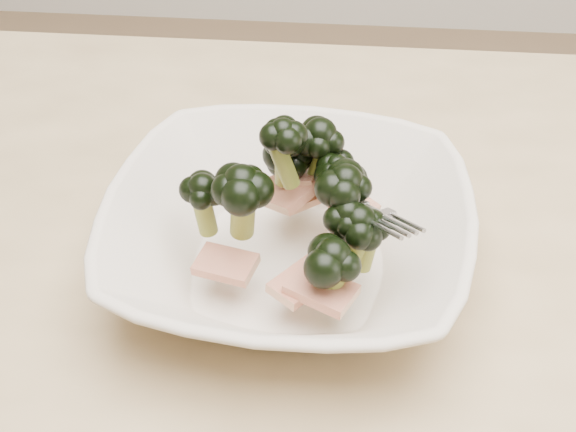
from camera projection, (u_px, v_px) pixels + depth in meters
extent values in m
cube|color=tan|center=(433.00, 351.00, 0.54)|extent=(1.20, 0.80, 0.04)
imported|color=beige|center=(288.00, 237.00, 0.56)|extent=(0.27, 0.27, 0.06)
cylinder|color=olive|center=(288.00, 173.00, 0.58)|extent=(0.02, 0.02, 0.04)
ellipsoid|color=black|center=(288.00, 147.00, 0.57)|extent=(0.04, 0.04, 0.03)
cylinder|color=olive|center=(339.00, 206.00, 0.55)|extent=(0.01, 0.01, 0.02)
ellipsoid|color=black|center=(340.00, 188.00, 0.54)|extent=(0.03, 0.03, 0.02)
cylinder|color=olive|center=(289.00, 176.00, 0.59)|extent=(0.02, 0.02, 0.03)
ellipsoid|color=black|center=(289.00, 155.00, 0.57)|extent=(0.03, 0.03, 0.03)
cylinder|color=olive|center=(357.00, 249.00, 0.53)|extent=(0.02, 0.02, 0.04)
ellipsoid|color=black|center=(359.00, 221.00, 0.51)|extent=(0.04, 0.04, 0.03)
cylinder|color=olive|center=(336.00, 187.00, 0.56)|extent=(0.02, 0.02, 0.03)
ellipsoid|color=black|center=(337.00, 167.00, 0.55)|extent=(0.03, 0.03, 0.02)
cylinder|color=olive|center=(366.00, 249.00, 0.53)|extent=(0.02, 0.02, 0.03)
ellipsoid|color=black|center=(368.00, 225.00, 0.51)|extent=(0.03, 0.03, 0.03)
cylinder|color=olive|center=(283.00, 166.00, 0.56)|extent=(0.01, 0.02, 0.04)
ellipsoid|color=black|center=(282.00, 140.00, 0.55)|extent=(0.03, 0.03, 0.02)
cylinder|color=olive|center=(283.00, 162.00, 0.54)|extent=(0.02, 0.02, 0.04)
ellipsoid|color=black|center=(283.00, 131.00, 0.52)|extent=(0.03, 0.03, 0.02)
cylinder|color=olive|center=(353.00, 234.00, 0.54)|extent=(0.01, 0.02, 0.03)
ellipsoid|color=black|center=(354.00, 216.00, 0.53)|extent=(0.03, 0.03, 0.02)
cylinder|color=olive|center=(347.00, 235.00, 0.52)|extent=(0.02, 0.02, 0.03)
ellipsoid|color=black|center=(348.00, 213.00, 0.51)|extent=(0.03, 0.03, 0.03)
cylinder|color=olive|center=(332.00, 284.00, 0.51)|extent=(0.02, 0.02, 0.04)
ellipsoid|color=black|center=(333.00, 256.00, 0.50)|extent=(0.04, 0.04, 0.03)
cylinder|color=olive|center=(319.00, 170.00, 0.58)|extent=(0.03, 0.02, 0.05)
ellipsoid|color=black|center=(320.00, 134.00, 0.56)|extent=(0.04, 0.04, 0.03)
cylinder|color=olive|center=(205.00, 213.00, 0.55)|extent=(0.02, 0.02, 0.04)
ellipsoid|color=black|center=(202.00, 187.00, 0.54)|extent=(0.03, 0.03, 0.03)
cylinder|color=olive|center=(330.00, 181.00, 0.58)|extent=(0.02, 0.01, 0.03)
ellipsoid|color=black|center=(331.00, 159.00, 0.57)|extent=(0.03, 0.03, 0.03)
cylinder|color=olive|center=(243.00, 213.00, 0.53)|extent=(0.02, 0.02, 0.04)
ellipsoid|color=black|center=(241.00, 183.00, 0.51)|extent=(0.04, 0.04, 0.03)
cylinder|color=olive|center=(344.00, 211.00, 0.53)|extent=(0.03, 0.02, 0.04)
ellipsoid|color=black|center=(346.00, 181.00, 0.52)|extent=(0.04, 0.04, 0.03)
cylinder|color=olive|center=(340.00, 197.00, 0.56)|extent=(0.02, 0.02, 0.03)
ellipsoid|color=black|center=(341.00, 174.00, 0.55)|extent=(0.04, 0.04, 0.03)
cube|color=maroon|center=(305.00, 172.00, 0.59)|extent=(0.03, 0.05, 0.02)
cube|color=maroon|center=(303.00, 281.00, 0.52)|extent=(0.05, 0.05, 0.01)
cube|color=maroon|center=(293.00, 193.00, 0.57)|extent=(0.05, 0.05, 0.02)
cube|color=maroon|center=(350.00, 203.00, 0.58)|extent=(0.05, 0.05, 0.02)
cube|color=maroon|center=(294.00, 190.00, 0.59)|extent=(0.04, 0.05, 0.01)
cube|color=maroon|center=(321.00, 290.00, 0.51)|extent=(0.05, 0.04, 0.01)
cube|color=maroon|center=(226.00, 264.00, 0.53)|extent=(0.05, 0.04, 0.01)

